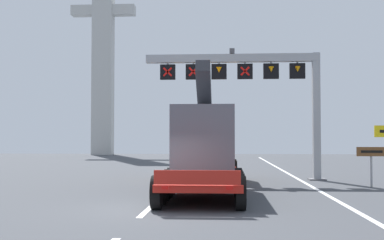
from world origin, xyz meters
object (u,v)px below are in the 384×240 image
at_px(bridge_pylon_distant, 103,36).
at_px(tourist_info_sign_brown, 372,157).
at_px(overhead_lane_gantry, 256,79).
at_px(heavy_haul_truck_red, 207,145).

bearing_deg(bridge_pylon_distant, tourist_info_sign_brown, -61.47).
distance_m(overhead_lane_gantry, bridge_pylon_distant, 45.80).
distance_m(heavy_haul_truck_red, tourist_info_sign_brown, 7.73).
height_order(heavy_haul_truck_red, bridge_pylon_distant, bridge_pylon_distant).
relative_size(overhead_lane_gantry, heavy_haul_truck_red, 0.71).
xyz_separation_m(overhead_lane_gantry, bridge_pylon_distant, (-18.82, 40.24, 11.16)).
relative_size(heavy_haul_truck_red, bridge_pylon_distant, 0.43).
height_order(tourist_info_sign_brown, bridge_pylon_distant, bridge_pylon_distant).
bearing_deg(tourist_info_sign_brown, overhead_lane_gantry, 143.33).
relative_size(heavy_haul_truck_red, tourist_info_sign_brown, 7.46).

